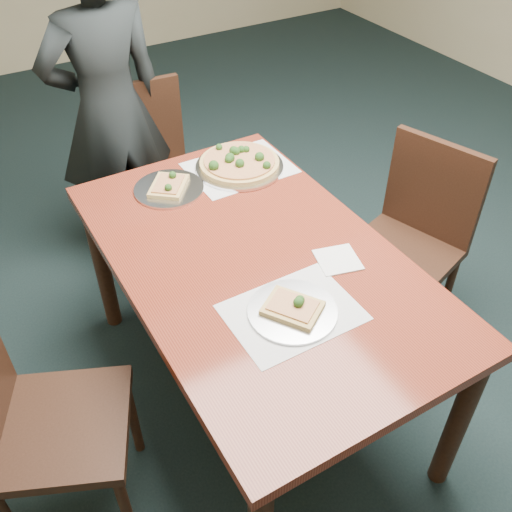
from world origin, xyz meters
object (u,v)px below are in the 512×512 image
chair_far (152,165)px  slice_plate_near (293,309)px  dining_table (256,276)px  diner (109,112)px  chair_right (413,234)px  pizza_pan (239,163)px  slice_plate_far (169,187)px  chair_left (31,418)px

chair_far → slice_plate_near: bearing=-89.4°
dining_table → diner: diner is taller
dining_table → chair_right: 0.81m
dining_table → diner: 1.21m
chair_right → pizza_pan: chair_right is taller
dining_table → chair_right: (0.80, 0.02, -0.14)m
slice_plate_far → chair_left: bearing=-141.3°
pizza_pan → diner: bearing=116.4°
dining_table → diner: size_ratio=0.93×
chair_far → chair_left: 1.48m
dining_table → chair_right: bearing=1.6°
chair_right → slice_plate_far: chair_right is taller
slice_plate_near → slice_plate_far: slice_plate_near is taller
chair_right → diner: diner is taller
diner → chair_far: bearing=146.8°
chair_far → slice_plate_far: (-0.14, -0.58, 0.25)m
chair_left → pizza_pan: chair_left is taller
diner → slice_plate_far: 0.67m
dining_table → pizza_pan: size_ratio=4.05×
slice_plate_far → chair_far: bearing=76.6°
dining_table → chair_left: (-0.85, -0.07, -0.14)m
slice_plate_far → dining_table: bearing=-80.0°
chair_far → slice_plate_near: size_ratio=3.25×
diner → slice_plate_near: (0.06, -1.49, -0.04)m
pizza_pan → slice_plate_near: (-0.27, -0.82, -0.01)m
slice_plate_near → slice_plate_far: (-0.05, 0.82, -0.00)m
chair_left → slice_plate_far: chair_left is taller
slice_plate_near → slice_plate_far: size_ratio=1.00×
diner → pizza_pan: size_ratio=4.36×
chair_left → slice_plate_near: bearing=-81.1°
diner → pizza_pan: bearing=113.7°
slice_plate_near → pizza_pan: bearing=72.0°
pizza_pan → chair_right: bearing=-41.9°
slice_plate_far → slice_plate_near: bearing=-86.2°
dining_table → chair_right: size_ratio=1.65×
chair_right → diner: bearing=-160.2°
chair_far → chair_right: same height
dining_table → pizza_pan: bearing=66.7°
slice_plate_far → pizza_pan: bearing=0.1°
chair_far → chair_right: bearing=-51.4°
chair_left → diner: bearing=-6.5°
dining_table → chair_left: chair_left is taller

